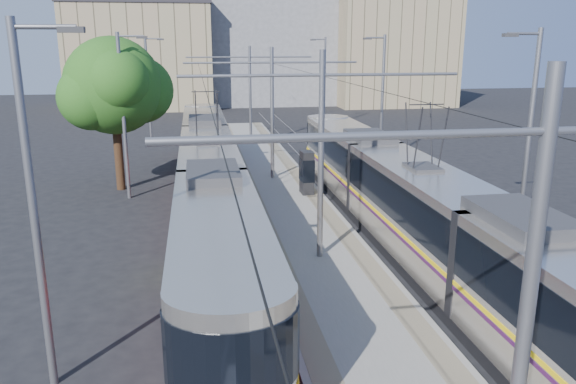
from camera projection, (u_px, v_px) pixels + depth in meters
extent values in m
cube|color=gray|center=(281.00, 194.00, 28.21)|extent=(4.00, 50.00, 0.30)
cube|color=gray|center=(252.00, 192.00, 27.94)|extent=(0.70, 50.00, 0.01)
cube|color=gray|center=(309.00, 190.00, 28.40)|extent=(0.70, 50.00, 0.01)
cube|color=gray|center=(194.00, 200.00, 27.57)|extent=(0.07, 70.00, 0.03)
cube|color=gray|center=(223.00, 199.00, 27.79)|extent=(0.07, 70.00, 0.03)
cube|color=gray|center=(336.00, 194.00, 28.70)|extent=(0.07, 70.00, 0.03)
cube|color=gray|center=(363.00, 193.00, 28.93)|extent=(0.07, 70.00, 0.03)
cube|color=black|center=(210.00, 211.00, 25.12)|extent=(2.30, 31.99, 0.40)
cube|color=#B7B1A8|center=(209.00, 175.00, 24.70)|extent=(2.40, 30.39, 2.90)
cube|color=black|center=(208.00, 164.00, 24.57)|extent=(2.43, 30.39, 1.30)
cube|color=orange|center=(209.00, 184.00, 24.80)|extent=(2.43, 30.39, 0.12)
cube|color=#9E0914|center=(210.00, 195.00, 24.93)|extent=(2.42, 30.39, 1.10)
cube|color=#2D2D30|center=(208.00, 139.00, 24.29)|extent=(1.68, 3.00, 0.30)
cube|color=black|center=(417.00, 253.00, 20.17)|extent=(2.30, 29.99, 0.40)
cube|color=beige|center=(420.00, 209.00, 19.74)|extent=(2.40, 28.39, 2.90)
cube|color=black|center=(421.00, 195.00, 19.61)|extent=(2.43, 28.39, 1.30)
cube|color=yellow|center=(419.00, 220.00, 19.84)|extent=(2.43, 28.39, 0.12)
cube|color=#3C123F|center=(419.00, 224.00, 19.88)|extent=(2.43, 28.39, 0.10)
cube|color=#2D2D30|center=(423.00, 164.00, 19.33)|extent=(1.68, 3.00, 0.30)
cylinder|color=slate|center=(524.00, 339.00, 7.25)|extent=(0.20, 0.20, 7.00)
cylinder|color=slate|center=(549.00, 131.00, 6.56)|extent=(9.20, 0.10, 0.10)
cylinder|color=slate|center=(321.00, 158.00, 18.69)|extent=(0.20, 0.20, 7.00)
cylinder|color=slate|center=(322.00, 75.00, 18.00)|extent=(9.20, 0.10, 0.10)
cylinder|color=slate|center=(272.00, 114.00, 30.13)|extent=(0.20, 0.20, 7.00)
cylinder|color=slate|center=(272.00, 63.00, 29.44)|extent=(9.20, 0.10, 0.10)
cylinder|color=slate|center=(250.00, 94.00, 41.57)|extent=(0.20, 0.20, 7.00)
cylinder|color=slate|center=(250.00, 57.00, 40.88)|extent=(9.20, 0.10, 0.10)
cylinder|color=black|center=(204.00, 86.00, 26.26)|extent=(0.02, 70.00, 0.02)
cylinder|color=black|center=(353.00, 84.00, 27.39)|extent=(0.02, 70.00, 0.02)
cylinder|color=slate|center=(34.00, 216.00, 11.74)|extent=(0.18, 0.18, 8.00)
cube|color=#2D2D30|center=(71.00, 30.00, 10.95)|extent=(0.50, 0.22, 0.12)
cylinder|color=slate|center=(124.00, 118.00, 27.00)|extent=(0.18, 0.18, 8.00)
cube|color=#2D2D30|center=(142.00, 37.00, 26.20)|extent=(0.50, 0.22, 0.12)
cylinder|color=slate|center=(148.00, 91.00, 42.25)|extent=(0.18, 0.18, 8.00)
cube|color=#2D2D30|center=(160.00, 39.00, 41.46)|extent=(0.50, 0.22, 0.12)
cylinder|color=slate|center=(528.00, 145.00, 19.82)|extent=(0.18, 0.18, 8.00)
cube|color=#2D2D30|center=(510.00, 35.00, 18.68)|extent=(0.50, 0.22, 0.12)
cylinder|color=slate|center=(382.00, 101.00, 35.08)|extent=(0.18, 0.18, 8.00)
cube|color=#2D2D30|center=(367.00, 39.00, 33.94)|extent=(0.50, 0.22, 0.12)
cylinder|color=slate|center=(325.00, 83.00, 50.33)|extent=(0.18, 0.18, 8.00)
cube|color=#2D2D30|center=(313.00, 40.00, 49.19)|extent=(0.50, 0.22, 0.12)
cube|color=black|center=(307.00, 172.00, 27.48)|extent=(0.58, 0.93, 2.11)
cube|color=black|center=(307.00, 170.00, 27.44)|extent=(0.62, 0.97, 1.10)
cylinder|color=#382314|center=(119.00, 159.00, 29.29)|extent=(0.45, 0.45, 3.26)
sphere|color=#1F4B15|center=(113.00, 86.00, 28.31)|extent=(4.90, 4.90, 4.90)
sphere|color=#1F4B15|center=(140.00, 90.00, 29.36)|extent=(3.47, 3.47, 3.47)
cube|color=gray|center=(142.00, 58.00, 66.18)|extent=(16.00, 12.00, 11.64)
cube|color=#262328|center=(139.00, 3.00, 64.61)|extent=(16.32, 12.24, 0.50)
cube|color=gray|center=(272.00, 40.00, 71.98)|extent=(18.00, 14.00, 15.73)
cube|color=gray|center=(391.00, 54.00, 68.88)|extent=(14.00, 10.00, 12.46)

